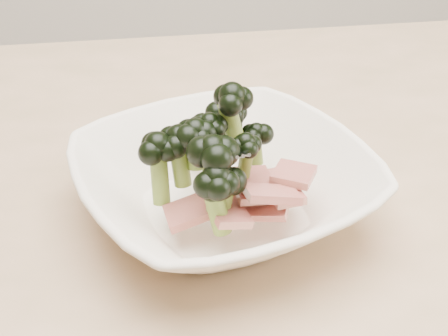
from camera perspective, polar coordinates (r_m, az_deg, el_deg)
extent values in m
cube|color=tan|center=(0.64, 3.08, -2.13)|extent=(1.20, 0.80, 0.04)
imported|color=white|center=(0.56, 0.00, -1.62)|extent=(0.32, 0.32, 0.06)
cylinder|color=olive|center=(0.50, -0.98, -1.29)|extent=(0.02, 0.02, 0.05)
ellipsoid|color=black|center=(0.48, -1.02, 1.75)|extent=(0.04, 0.04, 0.03)
cylinder|color=olive|center=(0.54, -1.30, 2.49)|extent=(0.02, 0.02, 0.03)
ellipsoid|color=black|center=(0.53, -1.32, 4.11)|extent=(0.03, 0.03, 0.03)
cylinder|color=olive|center=(0.53, -2.60, 1.49)|extent=(0.02, 0.02, 0.03)
ellipsoid|color=black|center=(0.52, -2.65, 3.44)|extent=(0.04, 0.04, 0.03)
cylinder|color=olive|center=(0.57, 0.70, 3.29)|extent=(0.01, 0.02, 0.04)
ellipsoid|color=black|center=(0.56, 0.71, 5.32)|extent=(0.03, 0.03, 0.02)
cylinder|color=olive|center=(0.52, 1.97, 0.51)|extent=(0.01, 0.02, 0.03)
ellipsoid|color=black|center=(0.51, 2.01, 2.34)|extent=(0.03, 0.03, 0.02)
cylinder|color=olive|center=(0.50, -0.93, -3.09)|extent=(0.02, 0.02, 0.04)
ellipsoid|color=black|center=(0.49, -0.96, -1.05)|extent=(0.03, 0.03, 0.03)
cylinder|color=olive|center=(0.53, -4.03, 0.40)|extent=(0.02, 0.02, 0.04)
ellipsoid|color=black|center=(0.52, -4.14, 2.82)|extent=(0.04, 0.04, 0.03)
cylinder|color=olive|center=(0.50, -0.68, -3.65)|extent=(0.02, 0.02, 0.05)
ellipsoid|color=black|center=(0.48, -0.71, -0.87)|extent=(0.04, 0.04, 0.03)
cylinder|color=olive|center=(0.53, -5.90, -0.73)|extent=(0.02, 0.03, 0.05)
ellipsoid|color=black|center=(0.52, -6.09, 2.13)|extent=(0.04, 0.04, 0.03)
cylinder|color=olive|center=(0.59, -2.22, 2.30)|extent=(0.02, 0.01, 0.03)
ellipsoid|color=black|center=(0.58, -2.26, 3.98)|extent=(0.03, 0.03, 0.02)
cylinder|color=olive|center=(0.58, 2.93, 1.69)|extent=(0.01, 0.02, 0.03)
ellipsoid|color=black|center=(0.57, 2.99, 3.32)|extent=(0.03, 0.03, 0.02)
cylinder|color=olive|center=(0.59, 0.21, 3.11)|extent=(0.02, 0.03, 0.05)
ellipsoid|color=black|center=(0.58, 0.21, 5.48)|extent=(0.04, 0.04, 0.03)
cylinder|color=olive|center=(0.54, 0.72, 4.03)|extent=(0.03, 0.02, 0.04)
ellipsoid|color=black|center=(0.52, 0.74, 6.65)|extent=(0.04, 0.04, 0.03)
cylinder|color=olive|center=(0.57, -0.02, 2.75)|extent=(0.02, 0.01, 0.03)
ellipsoid|color=black|center=(0.57, -0.02, 4.32)|extent=(0.03, 0.03, 0.03)
cylinder|color=olive|center=(0.50, -0.06, -3.16)|extent=(0.02, 0.02, 0.04)
ellipsoid|color=black|center=(0.49, -0.06, -0.96)|extent=(0.03, 0.03, 0.03)
cube|color=maroon|center=(0.55, 4.87, -0.83)|extent=(0.06, 0.04, 0.01)
cube|color=maroon|center=(0.53, 6.39, -0.57)|extent=(0.05, 0.05, 0.01)
cube|color=maroon|center=(0.53, 2.69, -1.56)|extent=(0.04, 0.05, 0.01)
cube|color=maroon|center=(0.52, -3.23, -3.99)|extent=(0.04, 0.04, 0.02)
cube|color=maroon|center=(0.50, 4.39, -2.38)|extent=(0.05, 0.03, 0.02)
cube|color=maroon|center=(0.52, 3.05, -3.51)|extent=(0.06, 0.05, 0.02)
cube|color=maroon|center=(0.53, 5.37, -2.10)|extent=(0.03, 0.05, 0.01)
cube|color=maroon|center=(0.50, 0.46, -4.18)|extent=(0.04, 0.04, 0.01)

